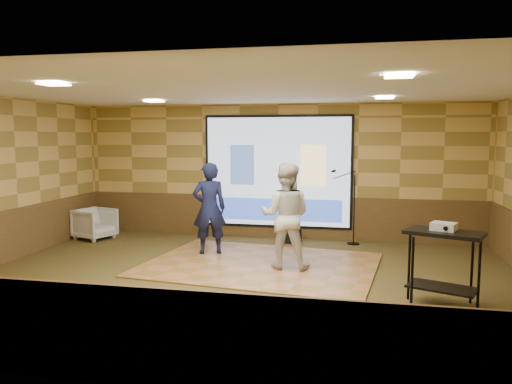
% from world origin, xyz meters
% --- Properties ---
extents(ground, '(9.00, 9.00, 0.00)m').
position_xyz_m(ground, '(0.00, 0.00, 0.00)').
color(ground, '#2F3518').
rests_on(ground, ground).
extents(room_shell, '(9.04, 7.04, 3.02)m').
position_xyz_m(room_shell, '(0.00, 0.00, 2.09)').
color(room_shell, tan).
rests_on(room_shell, ground).
extents(wainscot_back, '(9.00, 0.04, 0.95)m').
position_xyz_m(wainscot_back, '(0.00, 3.48, 0.47)').
color(wainscot_back, '#51351B').
rests_on(wainscot_back, ground).
extents(wainscot_front, '(9.00, 0.04, 0.95)m').
position_xyz_m(wainscot_front, '(0.00, -3.48, 0.47)').
color(wainscot_front, '#51351B').
rests_on(wainscot_front, ground).
extents(projector_screen, '(3.32, 0.06, 2.52)m').
position_xyz_m(projector_screen, '(0.00, 3.44, 1.47)').
color(projector_screen, black).
rests_on(projector_screen, room_shell).
extents(downlight_nw, '(0.32, 0.32, 0.02)m').
position_xyz_m(downlight_nw, '(-2.20, 1.80, 2.97)').
color(downlight_nw, '#FFEFBF').
rests_on(downlight_nw, room_shell).
extents(downlight_ne, '(0.32, 0.32, 0.02)m').
position_xyz_m(downlight_ne, '(2.20, 1.80, 2.97)').
color(downlight_ne, '#FFEFBF').
rests_on(downlight_ne, room_shell).
extents(downlight_sw, '(0.32, 0.32, 0.02)m').
position_xyz_m(downlight_sw, '(-2.20, -1.50, 2.97)').
color(downlight_sw, '#FFEFBF').
rests_on(downlight_sw, room_shell).
extents(downlight_se, '(0.32, 0.32, 0.02)m').
position_xyz_m(downlight_se, '(2.20, -1.50, 2.97)').
color(downlight_se, '#FFEFBF').
rests_on(downlight_se, room_shell).
extents(dance_floor, '(4.34, 3.51, 0.03)m').
position_xyz_m(dance_floor, '(0.10, 1.01, 0.01)').
color(dance_floor, '#A9673E').
rests_on(dance_floor, ground).
extents(player_left, '(0.76, 0.64, 1.76)m').
position_xyz_m(player_left, '(-1.03, 1.59, 0.91)').
color(player_left, '#12173A').
rests_on(player_left, dance_floor).
extents(player_right, '(0.88, 0.69, 1.81)m').
position_xyz_m(player_right, '(0.56, 0.84, 0.94)').
color(player_right, beige).
rests_on(player_right, dance_floor).
extents(av_table, '(0.98, 0.52, 1.03)m').
position_xyz_m(av_table, '(2.91, -0.61, 0.73)').
color(av_table, black).
rests_on(av_table, ground).
extents(projector, '(0.39, 0.36, 0.10)m').
position_xyz_m(projector, '(2.91, -0.55, 1.08)').
color(projector, silver).
rests_on(projector, av_table).
extents(mic_stand, '(0.63, 0.26, 1.59)m').
position_xyz_m(mic_stand, '(1.64, 3.12, 0.49)').
color(mic_stand, black).
rests_on(mic_stand, ground).
extents(banquet_chair, '(0.95, 0.94, 0.69)m').
position_xyz_m(banquet_chair, '(-3.97, 2.49, 0.34)').
color(banquet_chair, gray).
rests_on(banquet_chair, ground).
extents(duffel_bag, '(0.54, 0.45, 0.28)m').
position_xyz_m(duffel_bag, '(0.32, 3.02, 0.14)').
color(duffel_bag, black).
rests_on(duffel_bag, ground).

